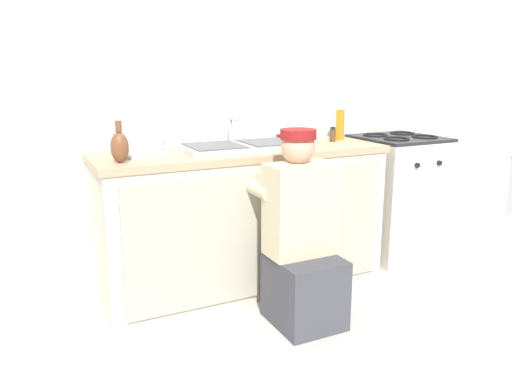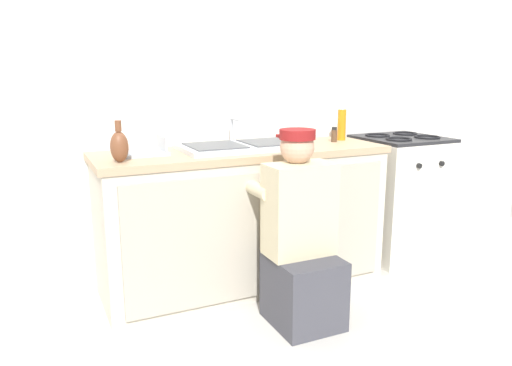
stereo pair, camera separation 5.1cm
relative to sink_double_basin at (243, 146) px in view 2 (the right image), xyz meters
name	(u,v)px [view 2 (the right image)]	position (x,y,z in m)	size (l,w,h in m)	color
ground_plane	(263,300)	(0.00, -0.30, -0.94)	(12.00, 12.00, 0.00)	beige
back_wall	(222,95)	(0.00, 0.35, 0.31)	(6.00, 0.10, 2.50)	silver
counter_cabinet	(244,221)	(0.00, -0.01, -0.50)	(1.86, 0.62, 0.88)	beige
countertop	(243,152)	(0.00, 0.00, -0.04)	(1.90, 0.62, 0.04)	tan
sink_double_basin	(243,146)	(0.00, 0.00, 0.00)	(0.80, 0.44, 0.19)	silver
stove_range	(398,196)	(1.31, 0.00, -0.48)	(0.60, 0.62, 0.94)	silver
plumber_person	(301,245)	(0.08, -0.62, -0.48)	(0.42, 0.61, 1.10)	#3F3F47
coffee_mug	(304,135)	(0.53, 0.13, 0.03)	(0.13, 0.08, 0.09)	#335699
vase_decorative	(119,146)	(-0.80, -0.15, 0.07)	(0.10, 0.10, 0.23)	brown
spice_bottle_pepper	(334,135)	(0.71, 0.02, 0.03)	(0.04, 0.04, 0.10)	#513823
dish_rack_tray	(143,151)	(-0.64, 0.03, 0.01)	(0.28, 0.22, 0.11)	#B2B7BC
soap_bottle_orange	(342,124)	(0.81, 0.08, 0.09)	(0.06, 0.06, 0.25)	orange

